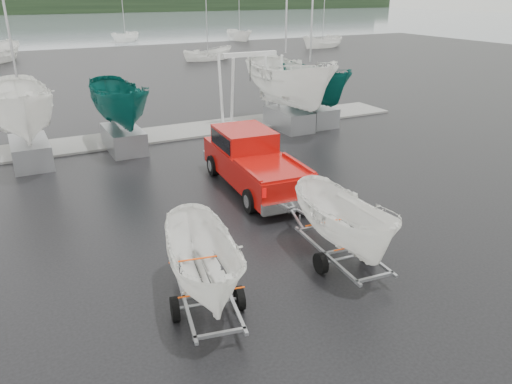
{
  "coord_description": "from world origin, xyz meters",
  "views": [
    {
      "loc": [
        -7.15,
        -12.87,
        7.4
      ],
      "look_at": [
        -0.2,
        0.66,
        1.2
      ],
      "focal_mm": 35.0,
      "sensor_mm": 36.0,
      "label": 1
    }
  ],
  "objects_px": {
    "boat_hoist": "(250,78)",
    "trailer_parked": "(202,212)",
    "pickup_truck": "(252,159)",
    "trailer_hitched": "(347,178)"
  },
  "relations": [
    {
      "from": "boat_hoist",
      "to": "trailer_parked",
      "type": "bearing_deg",
      "value": -119.97
    },
    {
      "from": "pickup_truck",
      "to": "trailer_parked",
      "type": "height_order",
      "value": "trailer_parked"
    },
    {
      "from": "pickup_truck",
      "to": "trailer_hitched",
      "type": "distance_m",
      "value": 6.97
    },
    {
      "from": "pickup_truck",
      "to": "trailer_hitched",
      "type": "xyz_separation_m",
      "value": [
        -0.51,
        -6.77,
        1.54
      ]
    },
    {
      "from": "pickup_truck",
      "to": "boat_hoist",
      "type": "height_order",
      "value": "boat_hoist"
    },
    {
      "from": "pickup_truck",
      "to": "boat_hoist",
      "type": "bearing_deg",
      "value": 68.07
    },
    {
      "from": "trailer_parked",
      "to": "boat_hoist",
      "type": "height_order",
      "value": "trailer_parked"
    },
    {
      "from": "boat_hoist",
      "to": "pickup_truck",
      "type": "bearing_deg",
      "value": -116.26
    },
    {
      "from": "trailer_parked",
      "to": "boat_hoist",
      "type": "bearing_deg",
      "value": 70.75
    },
    {
      "from": "pickup_truck",
      "to": "trailer_parked",
      "type": "relative_size",
      "value": 1.36
    }
  ]
}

